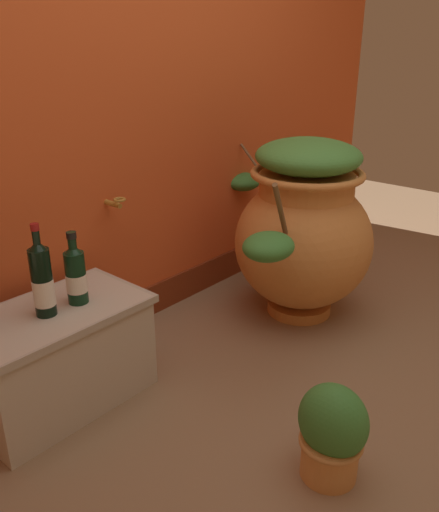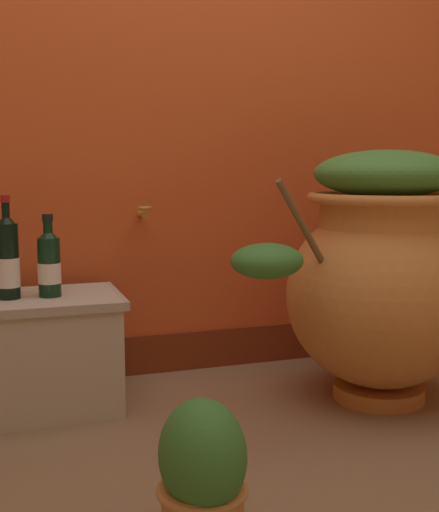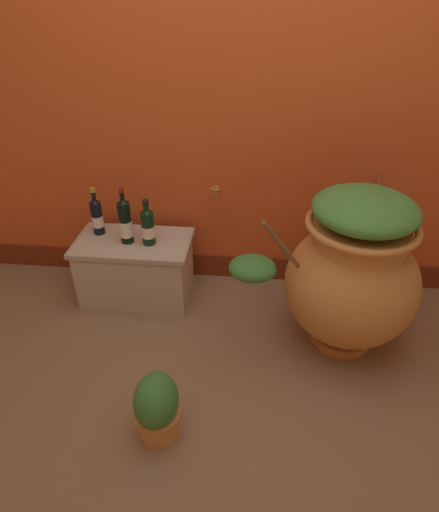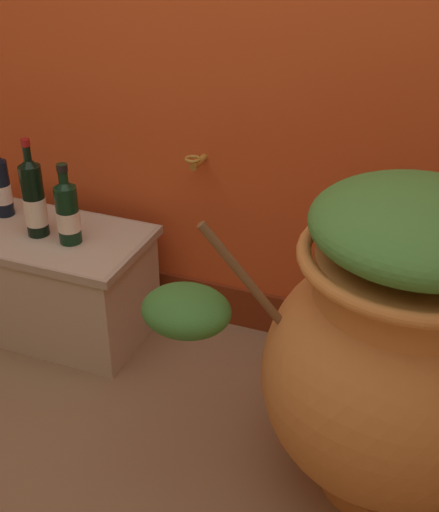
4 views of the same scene
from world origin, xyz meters
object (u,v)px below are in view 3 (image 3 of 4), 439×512
object	(u,v)px
wine_bottle_middle	(148,225)
potted_shrub	(157,407)
wine_bottle_left	(97,216)
wine_bottle_right	(125,221)
terracotta_urn	(352,272)

from	to	relation	value
wine_bottle_middle	potted_shrub	world-z (taller)	wine_bottle_middle
wine_bottle_left	potted_shrub	xyz separation A→B (m)	(0.59, -1.08, -0.36)
wine_bottle_left	wine_bottle_middle	bearing A→B (deg)	-14.98
wine_bottle_middle	wine_bottle_right	world-z (taller)	wine_bottle_right
terracotta_urn	potted_shrub	xyz separation A→B (m)	(-0.90, -0.71, -0.29)
terracotta_urn	potted_shrub	size ratio (longest dim) A/B	2.93
wine_bottle_right	potted_shrub	distance (m)	1.13
terracotta_urn	potted_shrub	world-z (taller)	terracotta_urn
wine_bottle_left	terracotta_urn	bearing A→B (deg)	-13.85
wine_bottle_left	wine_bottle_right	world-z (taller)	wine_bottle_right
wine_bottle_middle	wine_bottle_right	xyz separation A→B (m)	(-0.14, 0.01, 0.02)
wine_bottle_left	wine_bottle_right	xyz separation A→B (m)	(0.21, -0.08, 0.02)
wine_bottle_left	potted_shrub	bearing A→B (deg)	-61.40
wine_bottle_middle	potted_shrub	distance (m)	1.08
terracotta_urn	wine_bottle_middle	size ratio (longest dim) A/B	3.54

